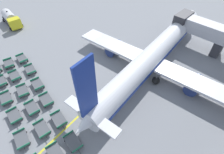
{
  "coord_description": "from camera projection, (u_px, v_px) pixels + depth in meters",
  "views": [
    {
      "loc": [
        25.23,
        -21.4,
        22.84
      ],
      "look_at": [
        11.68,
        -6.72,
        2.51
      ],
      "focal_mm": 28.0,
      "sensor_mm": 36.0,
      "label": 1
    }
  ],
  "objects": [
    {
      "name": "ground_plane",
      "position": [
        94.0,
        44.0,
        39.31
      ],
      "size": [
        500.0,
        500.0,
        0.0
      ],
      "primitive_type": "plane",
      "color": "gray"
    },
    {
      "name": "airplane",
      "position": [
        152.0,
        56.0,
        31.72
      ],
      "size": [
        31.13,
        39.1,
        12.75
      ],
      "color": "white",
      "rests_on": "ground_plane"
    },
    {
      "name": "fuel_tanker_secondary",
      "position": [
        11.0,
        19.0,
        44.76
      ],
      "size": [
        8.18,
        4.12,
        3.16
      ],
      "color": "yellow",
      "rests_on": "ground_plane"
    },
    {
      "name": "baggage_dolly_row_near_col_b",
      "position": [
        1.0,
        82.0,
        30.58
      ],
      "size": [
        3.41,
        2.0,
        0.92
      ],
      "color": "#515459",
      "rests_on": "ground_plane"
    },
    {
      "name": "baggage_dolly_row_near_col_c",
      "position": [
        6.0,
        98.0,
        27.99
      ],
      "size": [
        3.42,
        2.1,
        0.92
      ],
      "color": "#515459",
      "rests_on": "ground_plane"
    },
    {
      "name": "baggage_dolly_row_near_col_d",
      "position": [
        14.0,
        116.0,
        25.7
      ],
      "size": [
        3.4,
        1.95,
        0.92
      ],
      "color": "#515459",
      "rests_on": "ground_plane"
    },
    {
      "name": "baggage_dolly_row_near_col_e",
      "position": [
        22.0,
        139.0,
        23.2
      ],
      "size": [
        3.42,
        2.15,
        0.92
      ],
      "color": "#515459",
      "rests_on": "ground_plane"
    },
    {
      "name": "baggage_dolly_row_mid_a_col_a",
      "position": [
        9.0,
        64.0,
        33.92
      ],
      "size": [
        3.42,
        2.19,
        0.92
      ],
      "color": "#515459",
      "rests_on": "ground_plane"
    },
    {
      "name": "baggage_dolly_row_mid_a_col_b",
      "position": [
        15.0,
        76.0,
        31.54
      ],
      "size": [
        3.4,
        1.96,
        0.92
      ],
      "color": "#515459",
      "rests_on": "ground_plane"
    },
    {
      "name": "baggage_dolly_row_mid_a_col_c",
      "position": [
        23.0,
        91.0,
        29.08
      ],
      "size": [
        3.42,
        2.19,
        0.92
      ],
      "color": "#515459",
      "rests_on": "ground_plane"
    },
    {
      "name": "baggage_dolly_row_mid_a_col_d",
      "position": [
        32.0,
        108.0,
        26.68
      ],
      "size": [
        3.4,
        1.96,
        0.92
      ],
      "color": "#515459",
      "rests_on": "ground_plane"
    },
    {
      "name": "baggage_dolly_row_mid_a_col_e",
      "position": [
        42.0,
        129.0,
        24.25
      ],
      "size": [
        3.41,
        1.98,
        0.92
      ],
      "color": "#515459",
      "rests_on": "ground_plane"
    },
    {
      "name": "baggage_dolly_row_mid_a_col_f",
      "position": [
        55.0,
        154.0,
        21.91
      ],
      "size": [
        3.42,
        2.05,
        0.92
      ],
      "color": "#515459",
      "rests_on": "ground_plane"
    },
    {
      "name": "baggage_dolly_row_mid_b_col_a",
      "position": [
        22.0,
        59.0,
        34.96
      ],
      "size": [
        3.4,
        1.95,
        0.92
      ],
      "color": "#515459",
      "rests_on": "ground_plane"
    },
    {
      "name": "baggage_dolly_row_mid_b_col_b",
      "position": [
        30.0,
        70.0,
        32.71
      ],
      "size": [
        3.42,
        2.11,
        0.92
      ],
      "color": "#515459",
      "rests_on": "ground_plane"
    },
    {
      "name": "baggage_dolly_row_mid_b_col_c",
      "position": [
        38.0,
        84.0,
        30.11
      ],
      "size": [
        3.42,
        2.05,
        0.92
      ],
      "color": "#515459",
      "rests_on": "ground_plane"
    },
    {
      "name": "baggage_dolly_row_mid_b_col_d",
      "position": [
        46.0,
        100.0,
        27.77
      ],
      "size": [
        3.42,
        2.05,
        0.92
      ],
      "color": "#515459",
      "rests_on": "ground_plane"
    },
    {
      "name": "baggage_dolly_row_mid_b_col_e",
      "position": [
        59.0,
        119.0,
        25.3
      ],
      "size": [
        3.42,
        2.05,
        0.92
      ],
      "color": "#515459",
      "rests_on": "ground_plane"
    },
    {
      "name": "baggage_dolly_row_mid_b_col_f",
      "position": [
        73.0,
        142.0,
        22.94
      ],
      "size": [
        3.41,
        1.98,
        0.92
      ],
      "color": "#515459",
      "rests_on": "ground_plane"
    },
    {
      "name": "stand_guidance_stripe",
      "position": [
        112.0,
        84.0,
        30.72
      ],
      "size": [
        3.33,
        35.46,
        0.01
      ],
      "color": "yellow",
      "rests_on": "ground_plane"
    }
  ]
}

